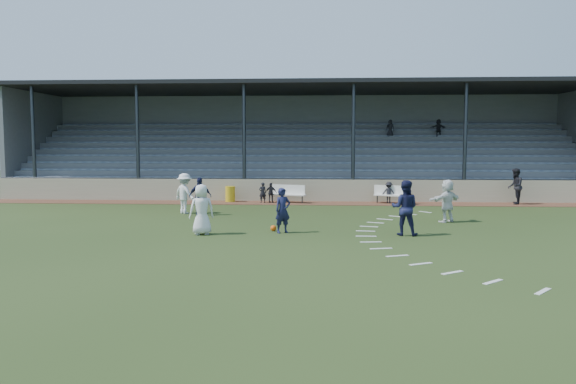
% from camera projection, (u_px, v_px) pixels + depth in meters
% --- Properties ---
extents(ground, '(90.00, 90.00, 0.00)m').
position_uv_depth(ground, '(284.00, 236.00, 19.47)').
color(ground, '#243515').
rests_on(ground, ground).
extents(cinder_track, '(34.00, 2.00, 0.02)m').
position_uv_depth(cinder_track, '(297.00, 203.00, 29.91)').
color(cinder_track, '#522F20').
rests_on(cinder_track, ground).
extents(retaining_wall, '(34.00, 0.18, 1.20)m').
position_uv_depth(retaining_wall, '(298.00, 190.00, 30.90)').
color(retaining_wall, '#B6AC8C').
rests_on(retaining_wall, ground).
extents(bench_left, '(2.03, 1.03, 0.95)m').
position_uv_depth(bench_left, '(287.00, 192.00, 30.07)').
color(bench_left, silver).
rests_on(bench_left, cinder_track).
extents(bench_right, '(2.00, 1.20, 0.95)m').
position_uv_depth(bench_right, '(393.00, 193.00, 29.59)').
color(bench_right, silver).
rests_on(bench_right, cinder_track).
extents(trash_bin, '(0.52, 0.52, 0.84)m').
position_uv_depth(trash_bin, '(230.00, 194.00, 30.50)').
color(trash_bin, gold).
rests_on(trash_bin, cinder_track).
extents(football, '(0.22, 0.22, 0.22)m').
position_uv_depth(football, '(273.00, 228.00, 20.45)').
color(football, '#DF550D').
rests_on(football, ground).
extents(player_white_lead, '(1.02, 0.85, 1.77)m').
position_uv_depth(player_white_lead, '(202.00, 209.00, 19.61)').
color(player_white_lead, silver).
rests_on(player_white_lead, ground).
extents(player_navy_lead, '(0.70, 0.63, 1.61)m').
position_uv_depth(player_navy_lead, '(283.00, 210.00, 19.98)').
color(player_navy_lead, '#15183A').
rests_on(player_navy_lead, ground).
extents(player_navy_mid, '(1.07, 0.92, 1.92)m').
position_uv_depth(player_navy_mid, '(405.00, 208.00, 19.45)').
color(player_navy_mid, '#15183A').
rests_on(player_navy_mid, ground).
extents(player_white_wing, '(1.36, 1.25, 1.83)m').
position_uv_depth(player_white_wing, '(185.00, 193.00, 25.47)').
color(player_white_wing, silver).
rests_on(player_white_wing, ground).
extents(player_navy_wing, '(1.04, 0.57, 1.69)m').
position_uv_depth(player_navy_wing, '(200.00, 196.00, 24.87)').
color(player_navy_wing, '#15183A').
rests_on(player_navy_wing, ground).
extents(player_white_back, '(1.61, 1.36, 1.74)m').
position_uv_depth(player_white_back, '(447.00, 201.00, 22.71)').
color(player_white_back, silver).
rests_on(player_white_back, ground).
extents(official, '(0.96, 1.09, 1.87)m').
position_uv_depth(official, '(515.00, 186.00, 29.21)').
color(official, black).
rests_on(official, cinder_track).
extents(sub_left_near, '(0.47, 0.39, 1.09)m').
position_uv_depth(sub_left_near, '(263.00, 193.00, 29.95)').
color(sub_left_near, black).
rests_on(sub_left_near, cinder_track).
extents(sub_left_far, '(0.67, 0.39, 1.07)m').
position_uv_depth(sub_left_far, '(271.00, 193.00, 29.93)').
color(sub_left_far, black).
rests_on(sub_left_far, cinder_track).
extents(sub_right, '(0.80, 0.55, 1.13)m').
position_uv_depth(sub_right, '(389.00, 192.00, 29.73)').
color(sub_right, black).
rests_on(sub_right, cinder_track).
extents(grandstand, '(34.60, 9.00, 6.61)m').
position_uv_depth(grandstand, '(302.00, 159.00, 35.45)').
color(grandstand, slate).
rests_on(grandstand, ground).
extents(penalty_arc, '(3.89, 14.63, 0.01)m').
position_uv_depth(penalty_arc, '(403.00, 237.00, 19.22)').
color(penalty_arc, silver).
rests_on(penalty_arc, ground).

